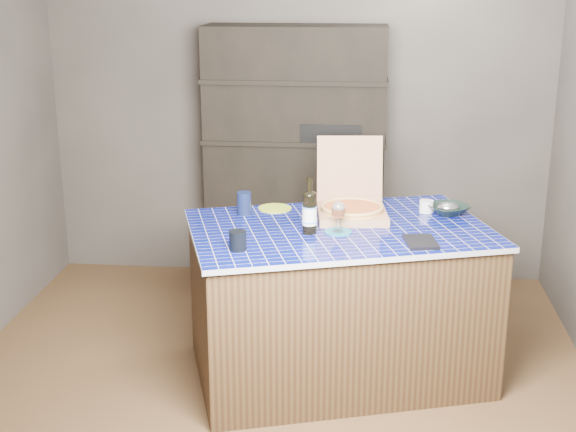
# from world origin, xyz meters

# --- Properties ---
(room) EXTENTS (3.50, 3.50, 3.50)m
(room) POSITION_xyz_m (0.00, 0.00, 1.25)
(room) COLOR brown
(room) RESTS_ON ground
(shelving_unit) EXTENTS (1.20, 0.41, 1.80)m
(shelving_unit) POSITION_xyz_m (0.00, 1.53, 0.90)
(shelving_unit) COLOR black
(shelving_unit) RESTS_ON floor
(kitchen_island) EXTENTS (1.77, 1.40, 0.85)m
(kitchen_island) POSITION_xyz_m (0.35, 0.22, 0.43)
(kitchen_island) COLOR #48331C
(kitchen_island) RESTS_ON floor
(pizza_box) EXTENTS (0.41, 0.48, 0.40)m
(pizza_box) POSITION_xyz_m (0.41, 0.42, 0.91)
(pizza_box) COLOR #9C6C50
(pizza_box) RESTS_ON kitchen_island
(mead_bottle) EXTENTS (0.08, 0.08, 0.29)m
(mead_bottle) POSITION_xyz_m (0.20, 0.11, 0.97)
(mead_bottle) COLOR black
(mead_bottle) RESTS_ON kitchen_island
(teal_trivet) EXTENTS (0.14, 0.14, 0.01)m
(teal_trivet) POSITION_xyz_m (0.35, 0.13, 0.85)
(teal_trivet) COLOR #17637C
(teal_trivet) RESTS_ON kitchen_island
(wine_glass) EXTENTS (0.07, 0.07, 0.16)m
(wine_glass) POSITION_xyz_m (0.35, 0.13, 0.97)
(wine_glass) COLOR white
(wine_glass) RESTS_ON teal_trivet
(tumbler) EXTENTS (0.09, 0.09, 0.09)m
(tumbler) POSITION_xyz_m (-0.13, -0.18, 0.90)
(tumbler) COLOR black
(tumbler) RESTS_ON kitchen_island
(dvd_case) EXTENTS (0.18, 0.23, 0.02)m
(dvd_case) POSITION_xyz_m (0.76, -0.00, 0.86)
(dvd_case) COLOR black
(dvd_case) RESTS_ON kitchen_island
(bowl) EXTENTS (0.30, 0.30, 0.05)m
(bowl) POSITION_xyz_m (0.94, 0.51, 0.88)
(bowl) COLOR black
(bowl) RESTS_ON kitchen_island
(foil_contents) EXTENTS (0.12, 0.10, 0.06)m
(foil_contents) POSITION_xyz_m (0.94, 0.51, 0.89)
(foil_contents) COLOR #B2B4BE
(foil_contents) RESTS_ON bowl
(white_jar) EXTENTS (0.08, 0.08, 0.07)m
(white_jar) POSITION_xyz_m (0.82, 0.54, 0.88)
(white_jar) COLOR silver
(white_jar) RESTS_ON kitchen_island
(navy_cup) EXTENTS (0.08, 0.08, 0.13)m
(navy_cup) POSITION_xyz_m (-0.18, 0.40, 0.91)
(navy_cup) COLOR #0E1534
(navy_cup) RESTS_ON kitchen_island
(green_trivet) EXTENTS (0.19, 0.19, 0.01)m
(green_trivet) POSITION_xyz_m (-0.03, 0.52, 0.85)
(green_trivet) COLOR #A0BC28
(green_trivet) RESTS_ON kitchen_island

